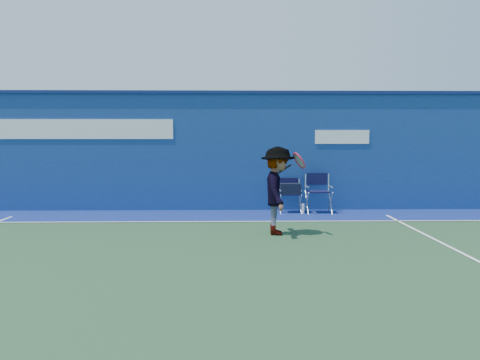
{
  "coord_description": "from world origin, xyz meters",
  "views": [
    {
      "loc": [
        0.67,
        -8.07,
        1.93
      ],
      "look_at": [
        0.91,
        2.6,
        1.0
      ],
      "focal_mm": 38.0,
      "sensor_mm": 36.0,
      "label": 1
    }
  ],
  "objects_px": {
    "directors_chair_left": "(290,198)",
    "tennis_player": "(278,191)",
    "directors_chair_right": "(318,201)",
    "water_bottle": "(303,209)"
  },
  "relations": [
    {
      "from": "directors_chair_left",
      "to": "tennis_player",
      "type": "bearing_deg",
      "value": -101.83
    },
    {
      "from": "water_bottle",
      "to": "tennis_player",
      "type": "relative_size",
      "value": 0.15
    },
    {
      "from": "directors_chair_right",
      "to": "water_bottle",
      "type": "height_order",
      "value": "directors_chair_right"
    },
    {
      "from": "tennis_player",
      "to": "water_bottle",
      "type": "bearing_deg",
      "value": 70.93
    },
    {
      "from": "water_bottle",
      "to": "directors_chair_right",
      "type": "bearing_deg",
      "value": 23.59
    },
    {
      "from": "water_bottle",
      "to": "tennis_player",
      "type": "height_order",
      "value": "tennis_player"
    },
    {
      "from": "directors_chair_left",
      "to": "tennis_player",
      "type": "xyz_separation_m",
      "value": [
        -0.58,
        -2.78,
        0.5
      ]
    },
    {
      "from": "water_bottle",
      "to": "tennis_player",
      "type": "bearing_deg",
      "value": -109.07
    },
    {
      "from": "tennis_player",
      "to": "directors_chair_right",
      "type": "bearing_deg",
      "value": 64.67
    },
    {
      "from": "directors_chair_left",
      "to": "directors_chair_right",
      "type": "relative_size",
      "value": 0.88
    }
  ]
}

